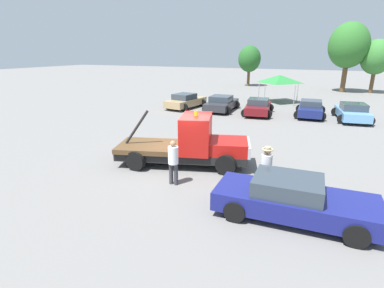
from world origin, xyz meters
name	(u,v)px	position (x,y,z in m)	size (l,w,h in m)	color
ground_plane	(182,164)	(0.00, 0.00, 0.00)	(160.00, 160.00, 0.00)	slate
tow_truck	(190,145)	(0.36, 0.10, 0.98)	(6.29, 3.54, 2.53)	black
foreground_car	(293,199)	(5.15, -2.85, 0.65)	(4.93, 2.09, 1.34)	navy
person_near_truck	(266,167)	(4.07, -1.52, 1.08)	(0.40, 0.40, 1.83)	#847051
person_at_hood	(173,160)	(0.62, -2.10, 1.04)	(0.40, 0.40, 1.79)	#38383D
parked_car_tan	(185,101)	(-5.85, 13.14, 0.65)	(2.91, 4.69, 1.34)	tan
parked_car_charcoal	(222,103)	(-2.40, 13.20, 0.65)	(2.59, 4.52, 1.34)	#2D2D33
parked_car_maroon	(258,107)	(0.88, 12.87, 0.65)	(2.71, 4.48, 1.34)	maroon
parked_car_navy	(310,109)	(4.88, 13.69, 0.65)	(2.43, 4.27, 1.34)	navy
parked_car_skyblue	(352,112)	(7.85, 13.40, 0.65)	(2.81, 4.46, 1.34)	#669ED1
canopy_tent_green	(280,79)	(1.52, 19.87, 2.36)	(3.46, 3.46, 2.75)	#9E9EA3
tree_left	(349,46)	(7.89, 31.38, 5.68)	(4.74, 4.74, 8.47)	brown
tree_center	(249,59)	(-4.83, 33.54, 3.92)	(3.27, 3.27, 5.84)	brown
tree_right	(376,57)	(11.12, 31.82, 4.32)	(3.61, 3.61, 6.44)	brown
traffic_cone	(193,136)	(-1.14, 3.87, 0.25)	(0.40, 0.40, 0.55)	black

